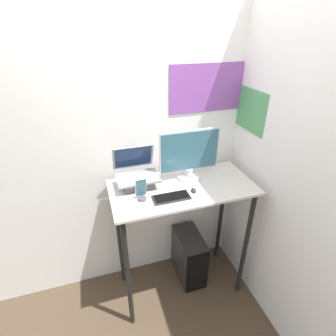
% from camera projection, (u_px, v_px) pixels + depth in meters
% --- Properties ---
extents(ground_plane, '(12.00, 12.00, 0.00)m').
position_uv_depth(ground_plane, '(190.00, 309.00, 2.33)').
color(ground_plane, '#473828').
extents(wall_back, '(6.00, 0.06, 2.60)m').
position_uv_depth(wall_back, '(169.00, 148.00, 2.22)').
color(wall_back, white).
rests_on(wall_back, ground_plane).
extents(wall_side_right, '(0.06, 6.00, 2.60)m').
position_uv_depth(wall_side_right, '(280.00, 172.00, 1.87)').
color(wall_side_right, white).
rests_on(wall_side_right, ground_plane).
extents(desk, '(1.11, 0.54, 1.13)m').
position_uv_depth(desk, '(182.00, 209.00, 2.11)').
color(desk, beige).
rests_on(desk, ground_plane).
extents(laptop, '(0.32, 0.29, 0.29)m').
position_uv_depth(laptop, '(137.00, 176.00, 1.99)').
color(laptop, '#4C4C51').
rests_on(laptop, desk).
extents(monitor, '(0.48, 0.19, 0.41)m').
position_uv_depth(monitor, '(189.00, 157.00, 2.03)').
color(monitor, silver).
rests_on(monitor, desk).
extents(keyboard, '(0.27, 0.11, 0.02)m').
position_uv_depth(keyboard, '(171.00, 197.00, 1.87)').
color(keyboard, black).
rests_on(keyboard, desk).
extents(mouse, '(0.04, 0.06, 0.03)m').
position_uv_depth(mouse, '(194.00, 190.00, 1.94)').
color(mouse, '#262626').
rests_on(mouse, desk).
extents(cell_phone, '(0.08, 0.07, 0.17)m').
position_uv_depth(cell_phone, '(141.00, 191.00, 1.83)').
color(cell_phone, '#4C4C51').
rests_on(cell_phone, desk).
extents(computer_tower, '(0.22, 0.42, 0.49)m').
position_uv_depth(computer_tower, '(189.00, 256.00, 2.54)').
color(computer_tower, black).
rests_on(computer_tower, ground_plane).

